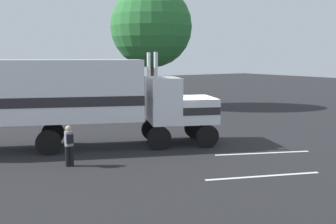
# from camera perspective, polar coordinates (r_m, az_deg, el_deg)

# --- Properties ---
(ground_plane) EXTENTS (120.00, 120.00, 0.00)m
(ground_plane) POSITION_cam_1_polar(r_m,az_deg,el_deg) (20.10, 3.84, -4.37)
(ground_plane) COLOR #232326
(lane_stripe_near) EXTENTS (4.12, 1.86, 0.01)m
(lane_stripe_near) POSITION_cam_1_polar(r_m,az_deg,el_deg) (18.31, 13.47, -5.79)
(lane_stripe_near) COLOR silver
(lane_stripe_near) RESTS_ON ground_plane
(lane_stripe_mid) EXTENTS (4.18, 1.67, 0.01)m
(lane_stripe_mid) POSITION_cam_1_polar(r_m,az_deg,el_deg) (14.91, 13.58, -8.97)
(lane_stripe_mid) COLOR silver
(lane_stripe_mid) RESTS_ON ground_plane
(semi_truck) EXTENTS (14.07, 7.58, 4.50)m
(semi_truck) POSITION_cam_1_polar(r_m,az_deg,el_deg) (19.02, -16.40, 2.32)
(semi_truck) COLOR white
(semi_truck) RESTS_ON ground_plane
(person_bystander) EXTENTS (0.34, 0.46, 1.63)m
(person_bystander) POSITION_cam_1_polar(r_m,az_deg,el_deg) (16.05, -14.04, -4.50)
(person_bystander) COLOR black
(person_bystander) RESTS_ON ground_plane
(tree_left) EXTENTS (6.80, 6.80, 10.17)m
(tree_left) POSITION_cam_1_polar(r_m,az_deg,el_deg) (33.70, -2.42, 12.18)
(tree_left) COLOR brown
(tree_left) RESTS_ON ground_plane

